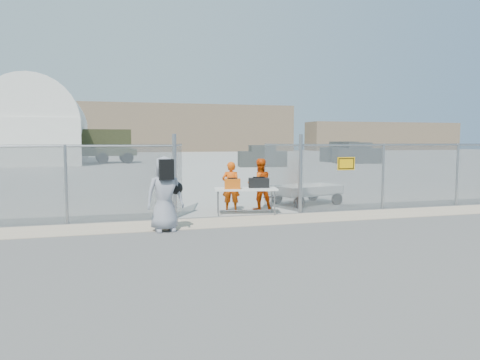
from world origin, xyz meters
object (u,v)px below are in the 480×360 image
object	(u,v)px
visitor	(165,194)
utility_trailer	(307,194)
folding_table	(246,201)
security_worker_left	(231,186)
security_worker_right	(260,184)

from	to	relation	value
visitor	utility_trailer	size ratio (longest dim) A/B	0.62
folding_table	utility_trailer	size ratio (longest dim) A/B	0.63
security_worker_left	security_worker_right	xyz separation A→B (m)	(1.00, 0.04, 0.04)
security_worker_right	utility_trailer	world-z (taller)	security_worker_right
security_worker_left	security_worker_right	distance (m)	1.00
folding_table	visitor	distance (m)	3.43
security_worker_right	utility_trailer	size ratio (longest dim) A/B	0.56
folding_table	utility_trailer	distance (m)	3.17
utility_trailer	security_worker_right	bearing A→B (deg)	-173.84
security_worker_right	utility_trailer	xyz separation A→B (m)	(2.04, 0.75, -0.48)
folding_table	security_worker_right	bearing A→B (deg)	59.32
security_worker_left	security_worker_right	size ratio (longest dim) A/B	0.95
security_worker_left	utility_trailer	xyz separation A→B (m)	(3.04, 0.79, -0.44)
visitor	security_worker_right	bearing A→B (deg)	33.56
security_worker_left	security_worker_right	world-z (taller)	security_worker_right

